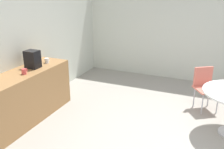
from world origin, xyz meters
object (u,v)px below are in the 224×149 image
at_px(mug_green, 24,71).
at_px(coffee_maker, 32,59).
at_px(chair_coral, 205,83).
at_px(mug_white, 47,61).

xyz_separation_m(mug_green, coffee_maker, (0.34, 0.10, 0.11)).
xyz_separation_m(chair_coral, coffee_maker, (-1.44, 2.91, 0.54)).
relative_size(chair_coral, mug_white, 6.43).
relative_size(chair_coral, coffee_maker, 2.59).
bearing_deg(coffee_maker, chair_coral, -63.71).
bearing_deg(coffee_maker, mug_white, -7.04).
bearing_deg(chair_coral, mug_white, 110.86).
relative_size(mug_white, coffee_maker, 0.40).
bearing_deg(coffee_maker, mug_green, -164.26).
height_order(chair_coral, coffee_maker, coffee_maker).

